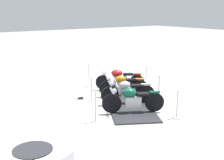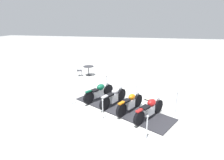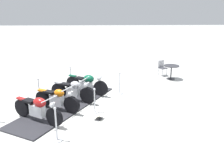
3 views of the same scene
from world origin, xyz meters
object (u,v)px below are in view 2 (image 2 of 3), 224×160
(stanchion_left_mid, at_px, (103,113))
(motorcycle_copper, at_px, (130,103))
(motorcycle_forest, at_px, (99,91))
(cafe_table, at_px, (89,68))
(stanchion_left_front, at_px, (147,132))
(stanchion_left_rear, at_px, (72,99))
(stanchion_right_rear, at_px, (107,86))
(stanchion_right_mid, at_px, (137,95))
(info_placard, at_px, (147,99))
(stanchion_right_front, at_px, (176,106))
(motorcycle_maroon, at_px, (150,109))
(motorcycle_chrome, at_px, (114,97))
(cafe_chair_near_table, at_px, (79,70))

(stanchion_left_mid, bearing_deg, motorcycle_copper, -49.37)
(motorcycle_forest, height_order, cafe_table, motorcycle_forest)
(motorcycle_forest, height_order, stanchion_left_front, motorcycle_forest)
(stanchion_left_rear, relative_size, stanchion_right_rear, 0.95)
(stanchion_left_rear, distance_m, cafe_table, 5.58)
(stanchion_left_front, xyz_separation_m, stanchion_right_rear, (4.67, 2.73, 0.03))
(stanchion_right_mid, height_order, info_placard, stanchion_right_mid)
(stanchion_left_rear, distance_m, stanchion_right_mid, 3.63)
(motorcycle_forest, xyz_separation_m, stanchion_right_front, (-0.69, -4.11, -0.18))
(motorcycle_maroon, height_order, stanchion_right_rear, stanchion_right_rear)
(motorcycle_chrome, distance_m, stanchion_left_rear, 2.28)
(cafe_table, bearing_deg, motorcycle_chrome, -148.07)
(motorcycle_maroon, bearing_deg, info_placard, 36.39)
(motorcycle_forest, xyz_separation_m, stanchion_left_front, (-3.15, -2.77, -0.23))
(motorcycle_copper, distance_m, cafe_table, 6.97)
(motorcycle_copper, height_order, stanchion_right_mid, motorcycle_copper)
(stanchion_right_mid, distance_m, cafe_table, 5.98)
(motorcycle_maroon, bearing_deg, stanchion_left_front, -150.99)
(motorcycle_maroon, height_order, cafe_table, motorcycle_maroon)
(motorcycle_forest, bearing_deg, cafe_table, 55.92)
(stanchion_right_front, relative_size, stanchion_right_mid, 1.13)
(stanchion_left_mid, distance_m, stanchion_right_rear, 3.63)
(stanchion_right_rear, height_order, info_placard, stanchion_right_rear)
(cafe_table, relative_size, cafe_chair_near_table, 0.96)
(motorcycle_copper, xyz_separation_m, stanchion_left_front, (-2.10, -0.88, -0.18))
(motorcycle_copper, distance_m, info_placard, 1.86)
(motorcycle_maroon, height_order, stanchion_right_front, stanchion_right_front)
(cafe_chair_near_table, bearing_deg, stanchion_left_front, -77.06)
(stanchion_left_mid, xyz_separation_m, cafe_table, (6.60, 2.97, 0.30))
(motorcycle_maroon, height_order, motorcycle_copper, motorcycle_copper)
(cafe_chair_near_table, bearing_deg, motorcycle_chrome, -75.52)
(motorcycle_copper, relative_size, cafe_table, 2.22)
(stanchion_left_mid, bearing_deg, stanchion_right_front, -68.11)
(motorcycle_maroon, distance_m, stanchion_left_mid, 2.18)
(stanchion_left_mid, xyz_separation_m, stanchion_left_rear, (1.11, 2.03, 0.04))
(motorcycle_chrome, height_order, stanchion_right_front, stanchion_right_front)
(motorcycle_maroon, height_order, motorcycle_forest, motorcycle_forest)
(motorcycle_forest, distance_m, info_placard, 2.79)
(motorcycle_chrome, height_order, stanchion_left_front, motorcycle_chrome)
(stanchion_left_mid, distance_m, stanchion_left_rear, 2.31)
(motorcycle_copper, height_order, cafe_table, motorcycle_copper)
(motorcycle_forest, bearing_deg, stanchion_left_front, -108.88)
(motorcycle_forest, relative_size, stanchion_right_front, 1.77)
(motorcycle_maroon, xyz_separation_m, cafe_table, (6.12, 5.09, 0.07))
(stanchion_left_front, bearing_deg, stanchion_right_front, -28.55)
(stanchion_right_rear, relative_size, cafe_chair_near_table, 1.19)
(stanchion_right_rear, bearing_deg, motorcycle_chrome, -156.46)
(info_placard, bearing_deg, stanchion_right_rear, -171.20)
(motorcycle_forest, relative_size, stanchion_right_rear, 1.89)
(stanchion_left_rear, xyz_separation_m, stanchion_left_front, (-2.21, -4.07, -0.02))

